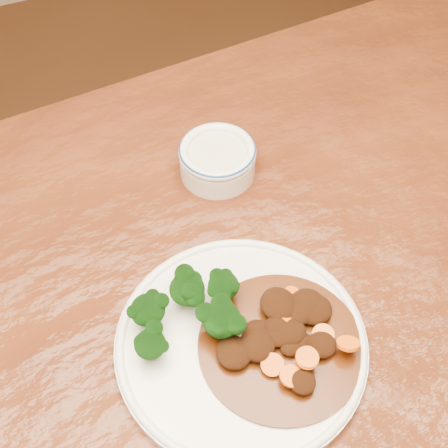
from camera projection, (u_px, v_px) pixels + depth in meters
name	position (u px, v px, depth m)	size (l,w,h in m)	color
dining_table	(211.00, 323.00, 0.88)	(1.57, 1.03, 0.75)	#5B2810
dinner_plate	(241.00, 343.00, 0.76)	(0.31, 0.31, 0.02)	white
broccoli_florets	(189.00, 309.00, 0.75)	(0.15, 0.10, 0.05)	#6F904A
mince_stew	(285.00, 332.00, 0.75)	(0.20, 0.20, 0.04)	#4D2308
dip_bowl	(217.00, 158.00, 0.92)	(0.12, 0.12, 0.05)	white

